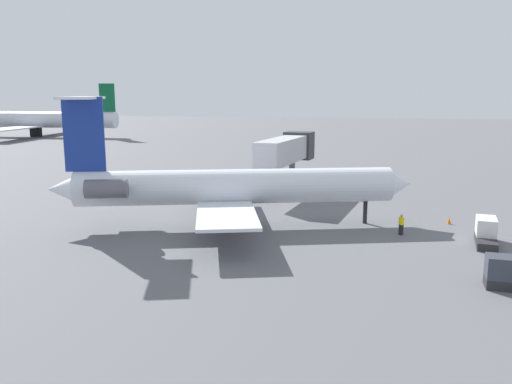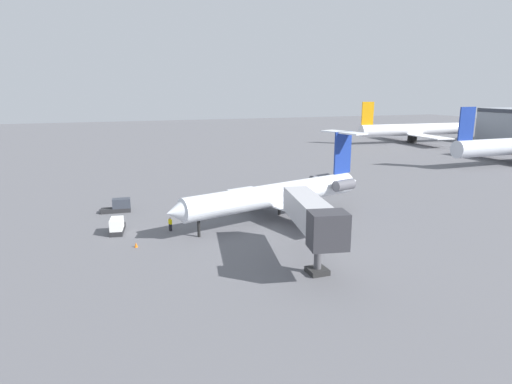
# 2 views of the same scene
# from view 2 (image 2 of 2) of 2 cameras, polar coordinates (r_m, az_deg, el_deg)

# --- Properties ---
(ground_plane) EXTENTS (400.00, 400.00, 0.10)m
(ground_plane) POSITION_cam_2_polar(r_m,az_deg,el_deg) (55.22, 2.86, -4.32)
(ground_plane) COLOR #5B5B60
(regional_jet) EXTENTS (20.30, 30.03, 10.87)m
(regional_jet) POSITION_cam_2_polar(r_m,az_deg,el_deg) (56.52, 3.20, -0.15)
(regional_jet) COLOR silver
(regional_jet) RESTS_ON ground_plane
(jet_bridge) EXTENTS (13.13, 5.27, 6.64)m
(jet_bridge) POSITION_cam_2_polar(r_m,az_deg,el_deg) (41.21, 7.57, -3.34)
(jet_bridge) COLOR #ADADB2
(jet_bridge) RESTS_ON ground_plane
(ground_crew_marshaller) EXTENTS (0.48, 0.42, 1.69)m
(ground_crew_marshaller) POSITION_cam_2_polar(r_m,az_deg,el_deg) (53.46, -11.17, -4.14)
(ground_crew_marshaller) COLOR black
(ground_crew_marshaller) RESTS_ON ground_plane
(baggage_tug_lead) EXTENTS (4.17, 2.02, 1.90)m
(baggage_tug_lead) POSITION_cam_2_polar(r_m,az_deg,el_deg) (54.23, -17.73, -4.31)
(baggage_tug_lead) COLOR #262628
(baggage_tug_lead) RESTS_ON ground_plane
(baggage_tug_trailing) EXTENTS (1.73, 4.10, 1.90)m
(baggage_tug_trailing) POSITION_cam_2_polar(r_m,az_deg,el_deg) (63.40, -17.52, -1.79)
(baggage_tug_trailing) COLOR #262628
(baggage_tug_trailing) RESTS_ON ground_plane
(traffic_cone_near) EXTENTS (0.36, 0.36, 0.55)m
(traffic_cone_near) POSITION_cam_2_polar(r_m,az_deg,el_deg) (49.07, -15.46, -6.69)
(traffic_cone_near) COLOR orange
(traffic_cone_near) RESTS_ON ground_plane
(parked_airliner_west_end) EXTENTS (31.73, 37.57, 13.10)m
(parked_airliner_west_end) POSITION_cam_2_polar(r_m,az_deg,el_deg) (149.23, 19.81, 7.67)
(parked_airliner_west_end) COLOR white
(parked_airliner_west_end) RESTS_ON ground_plane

